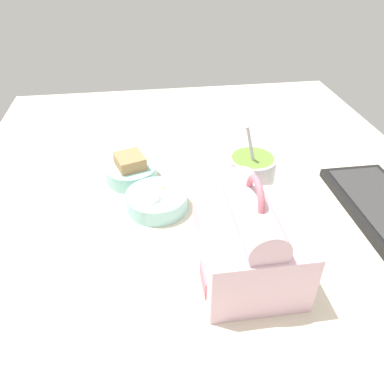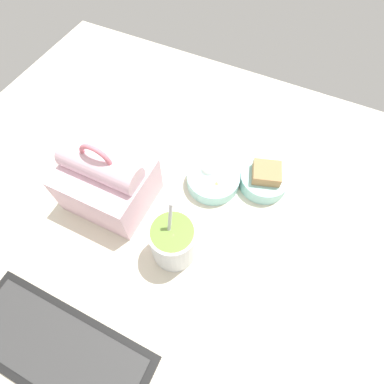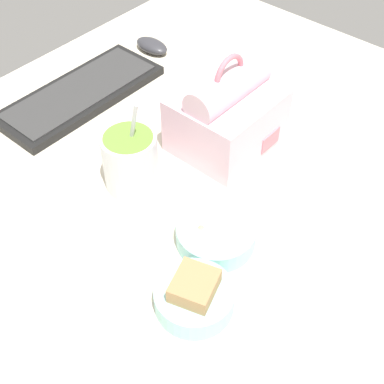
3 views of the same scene
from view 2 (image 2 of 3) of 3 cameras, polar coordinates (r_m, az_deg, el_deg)
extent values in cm
cube|color=beige|center=(71.94, -0.96, -4.84)|extent=(140.00, 110.00, 2.00)
cube|color=black|center=(68.08, -24.27, -25.61)|extent=(36.46, 14.65, 1.80)
cube|color=#333333|center=(67.11, -24.62, -25.51)|extent=(33.54, 12.01, 0.30)
cube|color=beige|center=(71.05, -15.58, 1.31)|extent=(18.89, 16.00, 11.33)
cylinder|color=beige|center=(65.12, -17.10, 4.68)|extent=(17.94, 6.23, 6.23)
cube|color=#DB707F|center=(77.67, -13.90, 5.84)|extent=(5.29, 0.30, 3.40)
torus|color=#DB707F|center=(62.94, -17.75, 6.13)|extent=(7.61, 1.00, 7.61)
cylinder|color=silver|center=(62.71, -3.54, -9.43)|extent=(9.70, 9.70, 10.97)
cylinder|color=olive|center=(57.90, -3.81, -7.62)|extent=(8.54, 8.54, 0.60)
cylinder|color=silver|center=(56.86, -4.33, -6.34)|extent=(0.70, 3.73, 12.42)
cylinder|color=#93D1CC|center=(75.74, 13.51, 2.22)|extent=(11.87, 11.87, 3.70)
cube|color=#A87F51|center=(74.07, 13.83, 3.06)|extent=(8.05, 7.66, 5.19)
cylinder|color=#93D1CC|center=(74.02, 4.04, 2.41)|extent=(12.97, 12.97, 3.56)
ellipsoid|color=white|center=(73.59, 3.03, 4.18)|extent=(3.53, 3.53, 4.15)
cone|color=#F4DB84|center=(72.01, 4.69, 1.25)|extent=(5.86, 5.86, 3.03)
sphere|color=#4C5623|center=(75.98, 4.96, 4.87)|extent=(1.56, 1.56, 1.56)
sphere|color=#4C5623|center=(75.66, 4.35, 4.60)|extent=(1.56, 1.56, 1.56)
sphere|color=#4C5623|center=(75.17, 4.02, 4.10)|extent=(1.56, 1.56, 1.56)
sphere|color=#4C5623|center=(74.66, 4.07, 3.51)|extent=(1.56, 1.56, 1.56)
camera|label=1|loc=(0.86, -47.50, 36.92)|focal=35.00mm
camera|label=3|loc=(0.78, 70.58, 36.53)|focal=50.00mm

